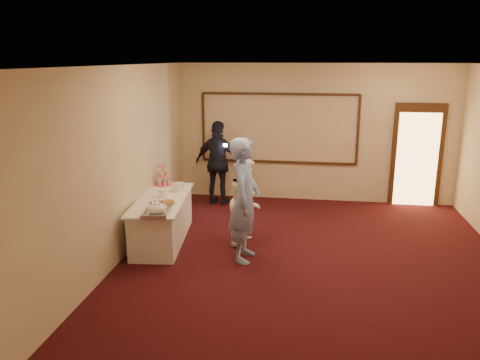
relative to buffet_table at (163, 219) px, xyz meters
name	(u,v)px	position (x,y,z in m)	size (l,w,h in m)	color
floor	(313,265)	(2.60, -0.63, -0.39)	(7.00, 7.00, 0.00)	black
room_walls	(318,135)	(2.60, -0.63, 1.64)	(6.04, 7.04, 3.02)	beige
wall_molding	(279,128)	(1.80, 2.84, 1.21)	(3.45, 0.04, 1.55)	black
doorway	(417,156)	(4.75, 2.82, 0.69)	(1.05, 0.07, 2.20)	black
buffet_table	(163,219)	(0.00, 0.00, 0.00)	(1.02, 2.16, 0.77)	white
pavlova_tray	(156,210)	(0.20, -0.86, 0.47)	(0.44, 0.57, 0.20)	silver
cupcake_stand	(163,176)	(-0.23, 0.84, 0.56)	(0.33, 0.33, 0.49)	#F25580
plate_stack_a	(164,194)	(0.03, 0.05, 0.45)	(0.17, 0.17, 0.14)	white
plate_stack_b	(179,187)	(0.18, 0.43, 0.47)	(0.20, 0.20, 0.16)	white
tart	(167,203)	(0.20, -0.33, 0.41)	(0.28, 0.28, 0.06)	white
man	(245,200)	(1.52, -0.55, 0.59)	(0.71, 0.47, 1.95)	#8BA7E8
woman	(246,201)	(1.45, 0.12, 0.36)	(0.73, 0.57, 1.50)	white
guest	(219,163)	(0.56, 2.24, 0.52)	(1.07, 0.44, 1.82)	black
camera_flash	(225,145)	(0.75, 1.97, 0.97)	(0.07, 0.04, 0.05)	white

